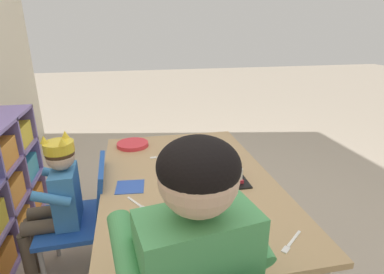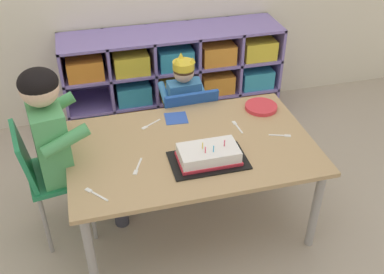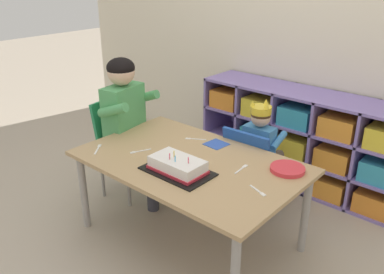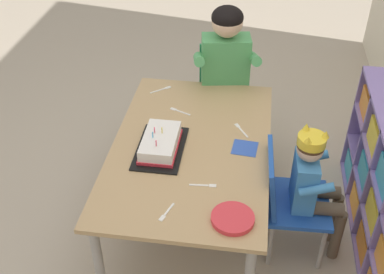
{
  "view_description": "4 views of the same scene",
  "coord_description": "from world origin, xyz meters",
  "px_view_note": "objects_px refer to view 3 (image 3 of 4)",
  "views": [
    {
      "loc": [
        -1.34,
        0.25,
        1.28
      ],
      "look_at": [
        0.1,
        -0.04,
        0.74
      ],
      "focal_mm": 28.89,
      "sensor_mm": 36.0,
      "label": 1
    },
    {
      "loc": [
        -0.5,
        -1.91,
        2.0
      ],
      "look_at": [
        -0.0,
        -0.02,
        0.63
      ],
      "focal_mm": 42.3,
      "sensor_mm": 36.0,
      "label": 2
    },
    {
      "loc": [
        1.44,
        -1.63,
        1.63
      ],
      "look_at": [
        0.05,
        -0.03,
        0.73
      ],
      "focal_mm": 38.2,
      "sensor_mm": 36.0,
      "label": 3
    },
    {
      "loc": [
        2.02,
        0.3,
        2.15
      ],
      "look_at": [
        0.09,
        0.02,
        0.68
      ],
      "focal_mm": 45.68,
      "sensor_mm": 36.0,
      "label": 4
    }
  ],
  "objects_px": {
    "fork_scattered_mid_table": "(194,139)",
    "fork_by_napkin": "(259,191)",
    "child_with_crown": "(262,142)",
    "fork_near_cake_tray": "(98,149)",
    "fork_beside_plate_stack": "(139,151)",
    "adult_helper_seated": "(131,115)",
    "classroom_chair_blue": "(252,164)",
    "activity_table": "(189,168)",
    "fork_near_child_seat": "(242,169)",
    "paper_plate_stack": "(287,169)",
    "classroom_chair_adult_side": "(120,138)",
    "birthday_cake_on_tray": "(178,166)"
  },
  "relations": [
    {
      "from": "birthday_cake_on_tray",
      "to": "fork_near_child_seat",
      "type": "bearing_deg",
      "value": 46.73
    },
    {
      "from": "activity_table",
      "to": "child_with_crown",
      "type": "bearing_deg",
      "value": 80.78
    },
    {
      "from": "classroom_chair_adult_side",
      "to": "fork_near_child_seat",
      "type": "xyz_separation_m",
      "value": [
        1.08,
        0.01,
        0.11
      ]
    },
    {
      "from": "activity_table",
      "to": "fork_scattered_mid_table",
      "type": "xyz_separation_m",
      "value": [
        -0.18,
        0.25,
        0.05
      ]
    },
    {
      "from": "classroom_chair_blue",
      "to": "birthday_cake_on_tray",
      "type": "bearing_deg",
      "value": 82.93
    },
    {
      "from": "child_with_crown",
      "to": "fork_by_napkin",
      "type": "xyz_separation_m",
      "value": [
        0.4,
        -0.68,
        0.07
      ]
    },
    {
      "from": "classroom_chair_adult_side",
      "to": "paper_plate_stack",
      "type": "relative_size",
      "value": 3.73
    },
    {
      "from": "activity_table",
      "to": "fork_beside_plate_stack",
      "type": "bearing_deg",
      "value": -159.51
    },
    {
      "from": "paper_plate_stack",
      "to": "fork_by_napkin",
      "type": "relative_size",
      "value": 1.62
    },
    {
      "from": "adult_helper_seated",
      "to": "fork_beside_plate_stack",
      "type": "relative_size",
      "value": 8.04
    },
    {
      "from": "fork_near_cake_tray",
      "to": "adult_helper_seated",
      "type": "bearing_deg",
      "value": 158.35
    },
    {
      "from": "fork_near_cake_tray",
      "to": "fork_beside_plate_stack",
      "type": "relative_size",
      "value": 0.93
    },
    {
      "from": "activity_table",
      "to": "fork_beside_plate_stack",
      "type": "distance_m",
      "value": 0.34
    },
    {
      "from": "classroom_chair_blue",
      "to": "paper_plate_stack",
      "type": "bearing_deg",
      "value": 143.84
    },
    {
      "from": "classroom_chair_blue",
      "to": "fork_scattered_mid_table",
      "type": "relative_size",
      "value": 5.06
    },
    {
      "from": "classroom_chair_adult_side",
      "to": "adult_helper_seated",
      "type": "bearing_deg",
      "value": -90.0
    },
    {
      "from": "fork_near_child_seat",
      "to": "paper_plate_stack",
      "type": "bearing_deg",
      "value": 121.19
    },
    {
      "from": "paper_plate_stack",
      "to": "fork_scattered_mid_table",
      "type": "bearing_deg",
      "value": -179.37
    },
    {
      "from": "activity_table",
      "to": "fork_scattered_mid_table",
      "type": "height_order",
      "value": "fork_scattered_mid_table"
    },
    {
      "from": "fork_scattered_mid_table",
      "to": "fork_beside_plate_stack",
      "type": "bearing_deg",
      "value": -141.56
    },
    {
      "from": "activity_table",
      "to": "fork_near_cake_tray",
      "type": "bearing_deg",
      "value": -153.94
    },
    {
      "from": "child_with_crown",
      "to": "fork_near_cake_tray",
      "type": "relative_size",
      "value": 6.59
    },
    {
      "from": "classroom_chair_adult_side",
      "to": "fork_beside_plate_stack",
      "type": "bearing_deg",
      "value": -124.77
    },
    {
      "from": "classroom_chair_blue",
      "to": "adult_helper_seated",
      "type": "bearing_deg",
      "value": 25.51
    },
    {
      "from": "fork_beside_plate_stack",
      "to": "fork_near_child_seat",
      "type": "relative_size",
      "value": 0.99
    },
    {
      "from": "adult_helper_seated",
      "to": "fork_beside_plate_stack",
      "type": "bearing_deg",
      "value": -133.76
    },
    {
      "from": "fork_scattered_mid_table",
      "to": "fork_beside_plate_stack",
      "type": "height_order",
      "value": "same"
    },
    {
      "from": "adult_helper_seated",
      "to": "fork_beside_plate_stack",
      "type": "height_order",
      "value": "adult_helper_seated"
    },
    {
      "from": "activity_table",
      "to": "child_with_crown",
      "type": "distance_m",
      "value": 0.65
    },
    {
      "from": "adult_helper_seated",
      "to": "fork_near_child_seat",
      "type": "xyz_separation_m",
      "value": [
        0.96,
        -0.01,
        -0.09
      ]
    },
    {
      "from": "paper_plate_stack",
      "to": "fork_near_child_seat",
      "type": "distance_m",
      "value": 0.26
    },
    {
      "from": "activity_table",
      "to": "child_with_crown",
      "type": "xyz_separation_m",
      "value": [
        0.1,
        0.64,
        -0.01
      ]
    },
    {
      "from": "adult_helper_seated",
      "to": "child_with_crown",
      "type": "bearing_deg",
      "value": -65.26
    },
    {
      "from": "classroom_chair_blue",
      "to": "fork_beside_plate_stack",
      "type": "xyz_separation_m",
      "value": [
        -0.42,
        -0.65,
        0.19
      ]
    },
    {
      "from": "birthday_cake_on_tray",
      "to": "fork_near_cake_tray",
      "type": "relative_size",
      "value": 3.27
    },
    {
      "from": "fork_scattered_mid_table",
      "to": "fork_by_napkin",
      "type": "xyz_separation_m",
      "value": [
        0.69,
        -0.29,
        -0.0
      ]
    },
    {
      "from": "birthday_cake_on_tray",
      "to": "fork_beside_plate_stack",
      "type": "height_order",
      "value": "birthday_cake_on_tray"
    },
    {
      "from": "fork_scattered_mid_table",
      "to": "adult_helper_seated",
      "type": "bearing_deg",
      "value": 162.91
    },
    {
      "from": "adult_helper_seated",
      "to": "fork_beside_plate_stack",
      "type": "xyz_separation_m",
      "value": [
        0.35,
        -0.24,
        -0.09
      ]
    },
    {
      "from": "activity_table",
      "to": "fork_by_napkin",
      "type": "xyz_separation_m",
      "value": [
        0.51,
        -0.04,
        0.05
      ]
    },
    {
      "from": "activity_table",
      "to": "fork_near_cake_tray",
      "type": "relative_size",
      "value": 10.96
    },
    {
      "from": "activity_table",
      "to": "adult_helper_seated",
      "type": "bearing_deg",
      "value": 169.38
    },
    {
      "from": "classroom_chair_blue",
      "to": "activity_table",
      "type": "bearing_deg",
      "value": 76.24
    },
    {
      "from": "child_with_crown",
      "to": "classroom_chair_adult_side",
      "type": "distance_m",
      "value": 1.03
    },
    {
      "from": "activity_table",
      "to": "fork_near_child_seat",
      "type": "relative_size",
      "value": 10.09
    },
    {
      "from": "fork_by_napkin",
      "to": "fork_beside_plate_stack",
      "type": "bearing_deg",
      "value": 25.07
    },
    {
      "from": "child_with_crown",
      "to": "paper_plate_stack",
      "type": "xyz_separation_m",
      "value": [
        0.4,
        -0.38,
        0.08
      ]
    },
    {
      "from": "fork_scattered_mid_table",
      "to": "child_with_crown",
      "type": "bearing_deg",
      "value": 21.63
    },
    {
      "from": "adult_helper_seated",
      "to": "fork_near_child_seat",
      "type": "height_order",
      "value": "adult_helper_seated"
    },
    {
      "from": "fork_near_child_seat",
      "to": "fork_by_napkin",
      "type": "height_order",
      "value": "same"
    }
  ]
}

